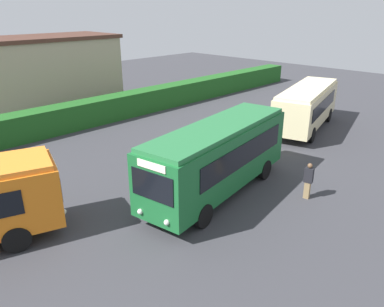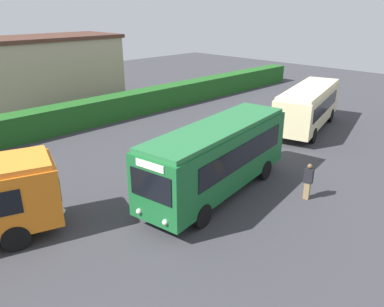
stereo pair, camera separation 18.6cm
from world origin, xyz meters
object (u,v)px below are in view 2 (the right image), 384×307
(bus_cream, at_px, (308,105))
(person_far, at_px, (285,103))
(bus_green, at_px, (217,155))
(person_right, at_px, (308,180))

(bus_cream, bearing_deg, person_far, 40.92)
(bus_green, height_order, person_right, bus_green)
(bus_green, relative_size, person_far, 5.25)
(bus_cream, bearing_deg, person_right, -165.38)
(bus_green, xyz_separation_m, person_right, (2.51, -3.24, -1.01))
(person_right, bearing_deg, bus_green, -64.71)
(bus_cream, bearing_deg, bus_green, 175.04)
(bus_green, relative_size, bus_cream, 1.02)
(person_far, bearing_deg, person_right, -131.75)
(bus_green, bearing_deg, person_right, 119.34)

